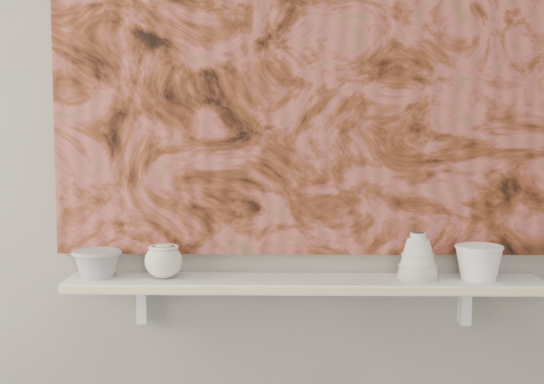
{
  "coord_description": "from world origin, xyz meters",
  "views": [
    {
      "loc": [
        -0.05,
        -0.69,
        1.4
      ],
      "look_at": [
        -0.09,
        1.49,
        1.19
      ],
      "focal_mm": 50.0,
      "sensor_mm": 36.0,
      "label": 1
    }
  ],
  "objects_px": {
    "cup_cream": "(164,261)",
    "bell_vessel": "(418,256)",
    "painting": "(304,72)",
    "shelf": "(304,284)",
    "bowl_grey": "(97,264)",
    "bowl_white": "(479,262)"
  },
  "relations": [
    {
      "from": "bell_vessel",
      "to": "bowl_grey",
      "type": "bearing_deg",
      "value": 180.0
    },
    {
      "from": "painting",
      "to": "bell_vessel",
      "type": "relative_size",
      "value": 10.84
    },
    {
      "from": "cup_cream",
      "to": "bowl_white",
      "type": "bearing_deg",
      "value": 0.0
    },
    {
      "from": "bowl_grey",
      "to": "cup_cream",
      "type": "relative_size",
      "value": 1.32
    },
    {
      "from": "cup_cream",
      "to": "bell_vessel",
      "type": "distance_m",
      "value": 0.75
    },
    {
      "from": "shelf",
      "to": "bell_vessel",
      "type": "height_order",
      "value": "bell_vessel"
    },
    {
      "from": "shelf",
      "to": "cup_cream",
      "type": "relative_size",
      "value": 12.55
    },
    {
      "from": "shelf",
      "to": "bowl_white",
      "type": "bearing_deg",
      "value": 0.0
    },
    {
      "from": "bowl_grey",
      "to": "bell_vessel",
      "type": "bearing_deg",
      "value": 0.0
    },
    {
      "from": "bowl_grey",
      "to": "cup_cream",
      "type": "distance_m",
      "value": 0.2
    },
    {
      "from": "cup_cream",
      "to": "bowl_white",
      "type": "distance_m",
      "value": 0.93
    },
    {
      "from": "shelf",
      "to": "cup_cream",
      "type": "height_order",
      "value": "cup_cream"
    },
    {
      "from": "bell_vessel",
      "to": "bowl_white",
      "type": "height_order",
      "value": "bell_vessel"
    },
    {
      "from": "shelf",
      "to": "bowl_grey",
      "type": "xyz_separation_m",
      "value": [
        -0.61,
        0.0,
        0.06
      ]
    },
    {
      "from": "painting",
      "to": "cup_cream",
      "type": "bearing_deg",
      "value": -169.0
    },
    {
      "from": "bowl_grey",
      "to": "cup_cream",
      "type": "bearing_deg",
      "value": 0.0
    },
    {
      "from": "bell_vessel",
      "to": "bowl_white",
      "type": "relative_size",
      "value": 0.98
    },
    {
      "from": "painting",
      "to": "cup_cream",
      "type": "relative_size",
      "value": 13.45
    },
    {
      "from": "bowl_white",
      "to": "bowl_grey",
      "type": "bearing_deg",
      "value": 180.0
    },
    {
      "from": "painting",
      "to": "bowl_white",
      "type": "height_order",
      "value": "painting"
    },
    {
      "from": "shelf",
      "to": "bell_vessel",
      "type": "xyz_separation_m",
      "value": [
        0.33,
        0.0,
        0.08
      ]
    },
    {
      "from": "cup_cream",
      "to": "shelf",
      "type": "bearing_deg",
      "value": 0.0
    }
  ]
}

